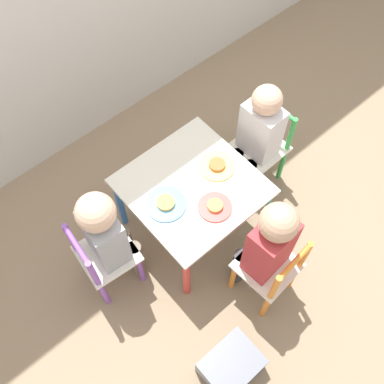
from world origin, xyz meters
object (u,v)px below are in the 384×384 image
(chair_purple, at_px, (104,258))
(chair_orange, at_px, (270,270))
(child_left, at_px, (108,233))
(storage_bin, at_px, (231,366))
(plate_front, at_px, (215,207))
(child_front, at_px, (267,244))
(plate_right, at_px, (217,166))
(kids_table, at_px, (192,191))
(chair_green, at_px, (262,147))
(child_right, at_px, (258,133))
(plate_left, at_px, (166,204))

(chair_purple, bearing_deg, chair_orange, -130.02)
(child_left, bearing_deg, chair_purple, 90.00)
(chair_purple, relative_size, storage_bin, 2.02)
(plate_front, bearing_deg, chair_purple, 157.70)
(storage_bin, bearing_deg, child_front, 30.60)
(child_front, distance_m, plate_right, 0.48)
(kids_table, xyz_separation_m, chair_purple, (-0.52, 0.05, -0.11))
(child_front, bearing_deg, kids_table, -90.00)
(chair_green, relative_size, child_left, 0.69)
(storage_bin, bearing_deg, chair_orange, 23.60)
(chair_green, bearing_deg, plate_right, -89.39)
(child_left, relative_size, storage_bin, 2.92)
(child_right, xyz_separation_m, storage_bin, (-0.82, -0.71, -0.37))
(chair_purple, distance_m, child_right, 1.00)
(chair_green, relative_size, child_front, 0.67)
(plate_right, bearing_deg, child_front, -105.42)
(kids_table, distance_m, child_left, 0.47)
(plate_front, bearing_deg, child_left, 155.73)
(storage_bin, bearing_deg, plate_right, 52.94)
(chair_green, xyz_separation_m, plate_right, (-0.36, -0.01, 0.18))
(chair_orange, height_order, child_left, child_left)
(chair_purple, relative_size, child_front, 0.67)
(kids_table, xyz_separation_m, storage_bin, (-0.36, -0.70, -0.30))
(chair_green, height_order, storage_bin, chair_green)
(chair_green, xyz_separation_m, child_front, (-0.49, -0.47, 0.21))
(chair_orange, relative_size, child_front, 0.67)
(chair_orange, height_order, storage_bin, chair_orange)
(plate_front, bearing_deg, child_front, -83.16)
(chair_orange, distance_m, child_right, 0.70)
(child_left, distance_m, plate_left, 0.30)
(chair_purple, distance_m, child_front, 0.78)
(plate_front, bearing_deg, chair_orange, -83.56)
(chair_green, xyz_separation_m, child_right, (-0.06, -0.00, 0.18))
(child_front, bearing_deg, chair_green, -140.22)
(kids_table, height_order, child_right, child_right)
(chair_orange, xyz_separation_m, chair_green, (0.48, 0.53, 0.00))
(chair_green, bearing_deg, child_front, -47.12)
(child_front, bearing_deg, storage_bin, 26.16)
(child_left, height_order, child_right, child_left)
(plate_front, height_order, storage_bin, plate_front)
(child_front, relative_size, plate_right, 4.39)
(chair_purple, bearing_deg, storage_bin, -162.68)
(chair_green, height_order, child_right, child_right)
(kids_table, relative_size, plate_right, 3.36)
(plate_right, bearing_deg, child_left, 175.91)
(chair_orange, distance_m, child_front, 0.22)
(chair_orange, bearing_deg, child_left, -52.92)
(child_front, height_order, plate_front, child_front)
(storage_bin, bearing_deg, chair_purple, 101.79)
(plate_front, height_order, plate_right, same)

